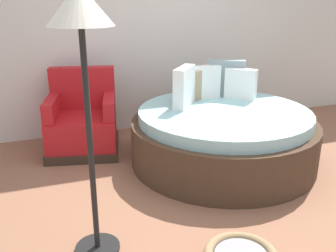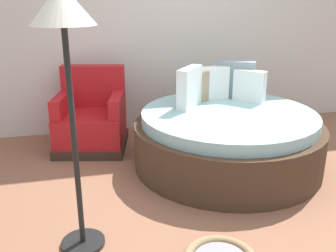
{
  "view_description": "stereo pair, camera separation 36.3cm",
  "coord_description": "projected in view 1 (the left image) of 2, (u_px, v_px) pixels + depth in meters",
  "views": [
    {
      "loc": [
        -1.52,
        -2.72,
        1.76
      ],
      "look_at": [
        -0.38,
        0.52,
        0.55
      ],
      "focal_mm": 40.24,
      "sensor_mm": 36.0,
      "label": 1
    },
    {
      "loc": [
        -1.17,
        -2.82,
        1.76
      ],
      "look_at": [
        -0.38,
        0.52,
        0.55
      ],
      "focal_mm": 40.24,
      "sensor_mm": 36.0,
      "label": 2
    }
  ],
  "objects": [
    {
      "name": "back_wall",
      "position": [
        154.0,
        8.0,
        4.86
      ],
      "size": [
        8.0,
        0.12,
        3.16
      ],
      "primitive_type": "cube",
      "color": "silver",
      "rests_on": "ground_plane"
    },
    {
      "name": "round_daybed",
      "position": [
        222.0,
        135.0,
        4.09
      ],
      "size": [
        1.99,
        1.99,
        1.03
      ],
      "color": "#473323",
      "rests_on": "ground_plane"
    },
    {
      "name": "floor_lamp",
      "position": [
        82.0,
        34.0,
        2.23
      ],
      "size": [
        0.4,
        0.4,
        1.82
      ],
      "color": "black",
      "rests_on": "ground_plane"
    },
    {
      "name": "ground_plane",
      "position": [
        225.0,
        196.0,
        3.48
      ],
      "size": [
        8.0,
        8.0,
        0.02
      ],
      "primitive_type": "cube",
      "color": "#936047"
    },
    {
      "name": "red_armchair",
      "position": [
        83.0,
        123.0,
        4.4
      ],
      "size": [
        0.95,
        0.95,
        0.94
      ],
      "color": "#38281E",
      "rests_on": "ground_plane"
    }
  ]
}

